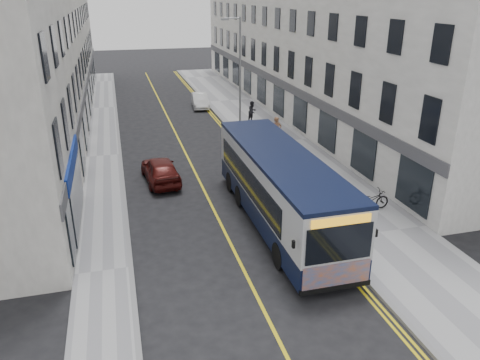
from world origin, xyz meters
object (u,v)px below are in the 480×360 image
car_maroon (160,170)px  streetlamp (239,74)px  car_white (200,100)px  pedestrian_far (252,111)px  bicycle (371,200)px  city_bus (280,186)px  pedestrian_near (277,131)px

car_maroon → streetlamp: bearing=-136.8°
car_white → pedestrian_far: bearing=-59.7°
bicycle → car_white: car_white is taller
streetlamp → bicycle: bearing=-78.1°
car_white → car_maroon: 17.31m
city_bus → pedestrian_far: city_bus is taller
streetlamp → city_bus: streetlamp is taller
streetlamp → city_bus: (-1.70, -13.17, -2.60)m
streetlamp → pedestrian_far: 5.19m
pedestrian_near → car_maroon: 9.09m
bicycle → car_maroon: (-8.93, 6.21, 0.09)m
streetlamp → car_maroon: (-6.17, -6.94, -3.69)m
streetlamp → pedestrian_far: bearing=59.6°
pedestrian_far → streetlamp: bearing=-153.4°
streetlamp → car_white: (-0.97, 9.58, -3.76)m
bicycle → car_white: size_ratio=0.49×
pedestrian_near → pedestrian_far: bearing=79.7°
bicycle → car_white: bearing=8.2°
pedestrian_far → car_white: pedestrian_far is taller
city_bus → pedestrian_near: bearing=71.3°
bicycle → pedestrian_near: pedestrian_near is taller
city_bus → bicycle: 4.62m
city_bus → car_white: bearing=88.2°
city_bus → car_maroon: bearing=125.6°
pedestrian_far → car_maroon: (-8.13, -10.27, -0.23)m
bicycle → pedestrian_near: bearing=3.9°
car_white → city_bus: bearing=-86.6°
car_maroon → pedestrian_near: bearing=-157.0°
city_bus → car_maroon: (-4.47, 6.23, -1.08)m
streetlamp → pedestrian_near: size_ratio=4.34×
city_bus → pedestrian_near: city_bus is taller
car_white → car_maroon: size_ratio=0.92×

